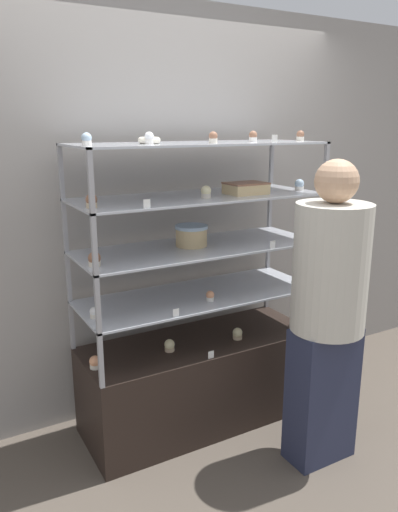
{
  "coord_description": "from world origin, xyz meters",
  "views": [
    {
      "loc": [
        -1.41,
        -2.5,
        1.87
      ],
      "look_at": [
        0.0,
        0.0,
        1.1
      ],
      "focal_mm": 35.0,
      "sensor_mm": 36.0,
      "label": 1
    }
  ],
  "objects": [
    {
      "name": "cupcake_13",
      "position": [
        -0.34,
        -0.08,
        1.8
      ],
      "size": [
        0.05,
        0.05,
        0.06
      ],
      "color": "white",
      "rests_on": "display_riser_top"
    },
    {
      "name": "cupcake_8",
      "position": [
        0.67,
        -0.12,
        1.2
      ],
      "size": [
        0.07,
        0.07,
        0.08
      ],
      "color": "#CCB28C",
      "rests_on": "display_riser_middle"
    },
    {
      "name": "layer_cake_centerpiece",
      "position": [
        -0.03,
        0.03,
        1.23
      ],
      "size": [
        0.19,
        0.19,
        0.12
      ],
      "color": "#DBBC84",
      "rests_on": "display_riser_middle"
    },
    {
      "name": "price_tag_2",
      "position": [
        0.35,
        -0.26,
        1.18
      ],
      "size": [
        0.04,
        0.0,
        0.04
      ],
      "color": "white",
      "rests_on": "display_riser_middle"
    },
    {
      "name": "customer_figure",
      "position": [
        0.42,
        -0.66,
        0.91
      ],
      "size": [
        0.4,
        0.4,
        1.7
      ],
      "color": "#282D47",
      "rests_on": "ground_plane"
    },
    {
      "name": "sheet_cake_frosted",
      "position": [
        0.28,
        -0.07,
        1.5
      ],
      "size": [
        0.24,
        0.18,
        0.07
      ],
      "color": "#DBBC84",
      "rests_on": "display_riser_upper"
    },
    {
      "name": "cupcake_2",
      "position": [
        0.22,
        -0.11,
        0.59
      ],
      "size": [
        0.06,
        0.06,
        0.07
      ],
      "color": "#CCB28C",
      "rests_on": "display_base"
    },
    {
      "name": "cupcake_9",
      "position": [
        -0.67,
        -0.11,
        1.5
      ],
      "size": [
        0.06,
        0.06,
        0.07
      ],
      "color": "#CCB28C",
      "rests_on": "display_riser_upper"
    },
    {
      "name": "price_tag_4",
      "position": [
        0.33,
        -0.26,
        1.79
      ],
      "size": [
        0.04,
        0.0,
        0.04
      ],
      "color": "white",
      "rests_on": "display_riser_top"
    },
    {
      "name": "cupcake_12",
      "position": [
        -0.69,
        -0.14,
        1.8
      ],
      "size": [
        0.05,
        0.05,
        0.06
      ],
      "color": "white",
      "rests_on": "display_riser_top"
    },
    {
      "name": "donut_glazed",
      "position": [
        -0.32,
        -0.03,
        1.78
      ],
      "size": [
        0.12,
        0.12,
        0.04
      ],
      "color": "#EFE5CC",
      "rests_on": "display_riser_top"
    },
    {
      "name": "back_wall",
      "position": [
        0.0,
        0.42,
        1.3
      ],
      "size": [
        8.0,
        0.05,
        2.6
      ],
      "color": "gray",
      "rests_on": "ground_plane"
    },
    {
      "name": "cupcake_5",
      "position": [
        0.0,
        -0.13,
        0.89
      ],
      "size": [
        0.05,
        0.05,
        0.06
      ],
      "color": "white",
      "rests_on": "display_riser_lower"
    },
    {
      "name": "cupcake_15",
      "position": [
        0.34,
        -0.05,
        1.8
      ],
      "size": [
        0.05,
        0.05,
        0.06
      ],
      "color": "white",
      "rests_on": "display_riser_top"
    },
    {
      "name": "price_tag_3",
      "position": [
        -0.44,
        -0.26,
        1.49
      ],
      "size": [
        0.04,
        0.0,
        0.04
      ],
      "color": "white",
      "rests_on": "display_riser_upper"
    },
    {
      "name": "cupcake_1",
      "position": [
        -0.23,
        -0.05,
        0.59
      ],
      "size": [
        0.06,
        0.06,
        0.07
      ],
      "color": "#CCB28C",
      "rests_on": "display_base"
    },
    {
      "name": "cupcake_16",
      "position": [
        0.68,
        -0.06,
        1.8
      ],
      "size": [
        0.05,
        0.05,
        0.06
      ],
      "color": "beige",
      "rests_on": "display_riser_top"
    },
    {
      "name": "price_tag_0",
      "position": [
        -0.07,
        -0.26,
        0.58
      ],
      "size": [
        0.04,
        0.0,
        0.04
      ],
      "color": "white",
      "rests_on": "display_base"
    },
    {
      "name": "cupcake_3",
      "position": [
        0.67,
        -0.12,
        0.59
      ],
      "size": [
        0.06,
        0.06,
        0.07
      ],
      "color": "white",
      "rests_on": "display_base"
    },
    {
      "name": "cupcake_0",
      "position": [
        -0.68,
        -0.04,
        0.59
      ],
      "size": [
        0.06,
        0.06,
        0.07
      ],
      "color": "beige",
      "rests_on": "display_base"
    },
    {
      "name": "cupcake_4",
      "position": [
        -0.68,
        -0.06,
        0.89
      ],
      "size": [
        0.05,
        0.05,
        0.06
      ],
      "color": "beige",
      "rests_on": "display_riser_lower"
    },
    {
      "name": "display_riser_lower",
      "position": [
        0.0,
        0.0,
        0.85
      ],
      "size": [
        1.46,
        0.55,
        0.3
      ],
      "color": "#99999E",
      "rests_on": "display_base"
    },
    {
      "name": "cupcake_11",
      "position": [
        0.67,
        -0.1,
        1.5
      ],
      "size": [
        0.06,
        0.06,
        0.07
      ],
      "color": "white",
      "rests_on": "display_riser_upper"
    },
    {
      "name": "display_riser_upper",
      "position": [
        0.0,
        0.0,
        1.45
      ],
      "size": [
        1.46,
        0.55,
        0.3
      ],
      "color": "#99999E",
      "rests_on": "display_riser_middle"
    },
    {
      "name": "cupcake_7",
      "position": [
        -0.67,
        -0.11,
        1.2
      ],
      "size": [
        0.07,
        0.07,
        0.08
      ],
      "color": "beige",
      "rests_on": "display_riser_middle"
    },
    {
      "name": "display_riser_middle",
      "position": [
        0.0,
        0.0,
        1.15
      ],
      "size": [
        1.46,
        0.55,
        0.3
      ],
      "color": "#99999E",
      "rests_on": "display_riser_lower"
    },
    {
      "name": "cupcake_10",
      "position": [
        -0.01,
        -0.1,
        1.5
      ],
      "size": [
        0.06,
        0.06,
        0.07
      ],
      "color": "beige",
      "rests_on": "display_riser_upper"
    },
    {
      "name": "ground_plane",
      "position": [
        0.0,
        0.0,
        0.0
      ],
      "size": [
        20.0,
        20.0,
        0.0
      ],
      "primitive_type": "plane",
      "color": "brown"
    },
    {
      "name": "display_base",
      "position": [
        0.0,
        0.0,
        0.28
      ],
      "size": [
        1.46,
        0.55,
        0.56
      ],
      "color": "black",
      "rests_on": "ground_plane"
    },
    {
      "name": "display_riser_top",
      "position": [
        0.0,
        0.0,
        1.75
      ],
      "size": [
        1.46,
        0.55,
        0.3
      ],
      "color": "#99999E",
      "rests_on": "display_riser_upper"
    },
    {
      "name": "cupcake_6",
      "position": [
        0.68,
        -0.11,
        0.89
      ],
      "size": [
        0.05,
        0.05,
        0.06
      ],
      "color": "beige",
      "rests_on": "display_riser_lower"
    },
    {
      "name": "cupcake_14",
      "position": [
        0.01,
        -0.14,
        1.8
      ],
      "size": [
        0.05,
        0.05,
        0.06
      ],
      "color": "beige",
      "rests_on": "display_riser_top"
    },
    {
      "name": "price_tag_1",
      "position": [
        -0.29,
        -0.26,
        0.88
      ],
      "size": [
        0.04,
        0.0,
        0.04
      ],
      "color": "white",
      "rests_on": "display_riser_lower"
    }
  ]
}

